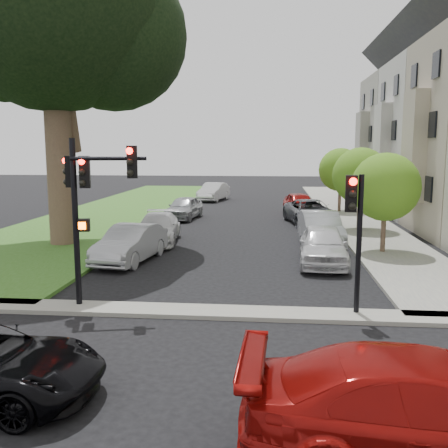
# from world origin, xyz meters

# --- Properties ---
(ground) EXTENTS (140.00, 140.00, 0.00)m
(ground) POSITION_xyz_m (0.00, 0.00, 0.00)
(ground) COLOR black
(ground) RESTS_ON ground
(grass_strip) EXTENTS (8.00, 44.00, 0.12)m
(grass_strip) POSITION_xyz_m (-9.00, 24.00, 0.06)
(grass_strip) COLOR #326217
(grass_strip) RESTS_ON ground
(sidewalk_right) EXTENTS (3.50, 44.00, 0.12)m
(sidewalk_right) POSITION_xyz_m (6.75, 24.00, 0.06)
(sidewalk_right) COLOR slate
(sidewalk_right) RESTS_ON ground
(sidewalk_cross) EXTENTS (60.00, 1.00, 0.12)m
(sidewalk_cross) POSITION_xyz_m (0.00, 2.00, 0.06)
(sidewalk_cross) COLOR slate
(sidewalk_cross) RESTS_ON ground
(house_c) EXTENTS (7.70, 7.55, 15.97)m
(house_c) POSITION_xyz_m (12.45, 23.00, 6.93)
(house_c) COLOR #A59C94
(house_c) RESTS_ON ground
(house_d) EXTENTS (7.70, 7.55, 15.97)m
(house_d) POSITION_xyz_m (12.45, 30.50, 6.93)
(house_d) COLOR #9E9584
(house_d) RESTS_ON ground
(small_tree_a) EXTENTS (2.83, 2.83, 4.25)m
(small_tree_a) POSITION_xyz_m (6.20, 10.34, 2.83)
(small_tree_a) COLOR #483830
(small_tree_a) RESTS_ON ground
(small_tree_b) EXTENTS (2.98, 2.98, 4.47)m
(small_tree_b) POSITION_xyz_m (6.20, 16.25, 2.97)
(small_tree_b) COLOR #483830
(small_tree_b) RESTS_ON ground
(small_tree_c) EXTENTS (2.96, 2.96, 4.44)m
(small_tree_c) POSITION_xyz_m (6.20, 24.06, 2.96)
(small_tree_c) COLOR #483830
(small_tree_c) RESTS_ON ground
(traffic_signal_main) EXTENTS (2.29, 0.65, 4.69)m
(traffic_signal_main) POSITION_xyz_m (-3.43, 2.23, 3.23)
(traffic_signal_main) COLOR black
(traffic_signal_main) RESTS_ON ground
(traffic_signal_secondary) EXTENTS (0.49, 0.39, 3.76)m
(traffic_signal_secondary) POSITION_xyz_m (3.66, 2.19, 2.62)
(traffic_signal_secondary) COLOR black
(traffic_signal_secondary) RESTS_ON ground
(car_cross_far) EXTENTS (5.56, 2.42, 1.59)m
(car_cross_far) POSITION_xyz_m (3.82, -4.14, 0.80)
(car_cross_far) COLOR maroon
(car_cross_far) RESTS_ON ground
(car_parked_0) EXTENTS (2.00, 4.49, 1.50)m
(car_parked_0) POSITION_xyz_m (3.50, 8.22, 0.75)
(car_parked_0) COLOR silver
(car_parked_0) RESTS_ON ground
(car_parked_1) EXTENTS (1.89, 4.75, 1.54)m
(car_parked_1) POSITION_xyz_m (3.77, 12.08, 0.77)
(car_parked_1) COLOR #999BA0
(car_parked_1) RESTS_ON ground
(car_parked_2) EXTENTS (3.29, 5.52, 1.44)m
(car_parked_2) POSITION_xyz_m (3.81, 18.48, 0.72)
(car_parked_2) COLOR #3F4247
(car_parked_2) RESTS_ON ground
(car_parked_3) EXTENTS (2.40, 4.61, 1.50)m
(car_parked_3) POSITION_xyz_m (3.41, 22.61, 0.75)
(car_parked_3) COLOR maroon
(car_parked_3) RESTS_ON ground
(car_parked_5) EXTENTS (2.14, 4.54, 1.44)m
(car_parked_5) POSITION_xyz_m (-3.96, 7.94, 0.72)
(car_parked_5) COLOR #999BA0
(car_parked_5) RESTS_ON ground
(car_parked_6) EXTENTS (2.32, 4.83, 1.36)m
(car_parked_6) POSITION_xyz_m (-3.83, 12.06, 0.68)
(car_parked_6) COLOR silver
(car_parked_6) RESTS_ON ground
(car_parked_7) EXTENTS (2.16, 4.35, 1.42)m
(car_parked_7) POSITION_xyz_m (-3.97, 20.01, 0.71)
(car_parked_7) COLOR #999BA0
(car_parked_7) RESTS_ON ground
(car_parked_9) EXTENTS (2.48, 4.80, 1.51)m
(car_parked_9) POSITION_xyz_m (-3.40, 31.28, 0.75)
(car_parked_9) COLOR silver
(car_parked_9) RESTS_ON ground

